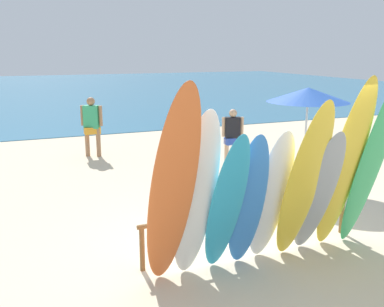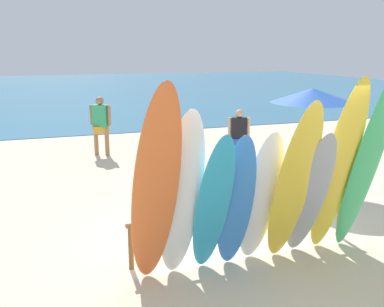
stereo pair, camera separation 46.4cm
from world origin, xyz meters
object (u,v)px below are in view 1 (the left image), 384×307
at_px(surfboard_teal_2, 226,206).
at_px(beachgoer_near_rack, 92,123).
at_px(surfboard_grey_6, 318,194).
at_px(beach_chair_red, 331,155).
at_px(surfboard_rack, 252,216).
at_px(beach_umbrella, 308,95).
at_px(surfboard_white_4, 271,197).
at_px(surfboard_yellow_7, 345,167).
at_px(surfboard_blue_3, 248,203).
at_px(surfboard_white_1, 196,198).
at_px(surfboard_yellow_5, 303,184).
at_px(beachgoer_strolling, 233,134).
at_px(surfboard_green_8, 371,162).
at_px(surfboard_orange_0, 172,193).

bearing_deg(surfboard_teal_2, beachgoer_near_rack, 92.50).
relative_size(surfboard_grey_6, beach_chair_red, 2.37).
bearing_deg(surfboard_rack, beachgoer_near_rack, 99.77).
bearing_deg(beach_umbrella, surfboard_rack, -138.15).
bearing_deg(surfboard_white_4, surfboard_yellow_7, -7.30).
xyz_separation_m(surfboard_rack, surfboard_blue_3, (-0.39, -0.54, 0.44)).
height_order(surfboard_rack, beachgoer_near_rack, beachgoer_near_rack).
relative_size(surfboard_white_1, beach_chair_red, 2.76).
height_order(surfboard_yellow_5, beach_umbrella, surfboard_yellow_5).
bearing_deg(surfboard_rack, surfboard_blue_3, -125.65).
distance_m(surfboard_grey_6, beach_chair_red, 4.91).
distance_m(surfboard_grey_6, beachgoer_strolling, 5.20).
xyz_separation_m(surfboard_teal_2, beach_umbrella, (3.41, 3.00, 0.99)).
bearing_deg(surfboard_white_4, surfboard_rack, 88.77).
height_order(surfboard_grey_6, surfboard_green_8, surfboard_green_8).
relative_size(surfboard_white_1, surfboard_teal_2, 1.13).
xyz_separation_m(surfboard_blue_3, beachgoer_strolling, (2.36, 5.02, -0.13)).
xyz_separation_m(surfboard_rack, surfboard_teal_2, (-0.74, -0.60, 0.47)).
bearing_deg(surfboard_yellow_5, beachgoer_strolling, 72.39).
height_order(surfboard_orange_0, beachgoer_near_rack, surfboard_orange_0).
bearing_deg(surfboard_teal_2, surfboard_green_8, -2.13).
bearing_deg(surfboard_orange_0, beachgoer_strolling, 54.83).
distance_m(surfboard_white_1, surfboard_yellow_5, 1.54).
xyz_separation_m(surfboard_teal_2, surfboard_blue_3, (0.35, 0.07, -0.03)).
relative_size(surfboard_yellow_5, beachgoer_near_rack, 1.49).
distance_m(surfboard_rack, surfboard_blue_3, 0.80).
bearing_deg(surfboard_white_1, surfboard_rack, 23.99).
height_order(surfboard_blue_3, beachgoer_near_rack, surfboard_blue_3).
xyz_separation_m(beachgoer_near_rack, beach_umbrella, (3.86, -4.49, 1.04)).
bearing_deg(surfboard_white_1, beachgoer_strolling, 54.88).
bearing_deg(surfboard_white_1, surfboard_yellow_5, -5.64).
xyz_separation_m(surfboard_orange_0, surfboard_white_4, (1.52, 0.29, -0.35)).
xyz_separation_m(surfboard_white_4, beach_umbrella, (2.67, 2.87, 1.02)).
xyz_separation_m(surfboard_white_1, beach_umbrella, (3.82, 2.99, 0.84)).
bearing_deg(beach_umbrella, surfboard_teal_2, -138.66).
distance_m(surfboard_white_1, surfboard_white_4, 1.17).
relative_size(surfboard_blue_3, surfboard_grey_6, 0.99).
xyz_separation_m(surfboard_yellow_5, beachgoer_near_rack, (-1.58, 7.54, -0.22)).
distance_m(surfboard_yellow_5, surfboard_green_8, 1.17).
relative_size(surfboard_white_4, beach_umbrella, 0.94).
xyz_separation_m(surfboard_white_1, surfboard_grey_6, (1.87, 0.03, -0.19)).
bearing_deg(surfboard_white_4, beach_umbrella, 45.13).
distance_m(surfboard_rack, surfboard_white_4, 0.65).
xyz_separation_m(surfboard_rack, surfboard_white_4, (0.01, -0.48, 0.44)).
relative_size(surfboard_yellow_5, beachgoer_strolling, 1.68).
bearing_deg(surfboard_yellow_7, beachgoer_near_rack, 108.62).
height_order(surfboard_blue_3, beachgoer_strolling, surfboard_blue_3).
xyz_separation_m(surfboard_orange_0, beach_umbrella, (4.19, 3.17, 0.68)).
bearing_deg(beach_umbrella, surfboard_white_1, -141.95).
xyz_separation_m(beachgoer_strolling, beach_umbrella, (0.70, -2.08, 1.15)).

